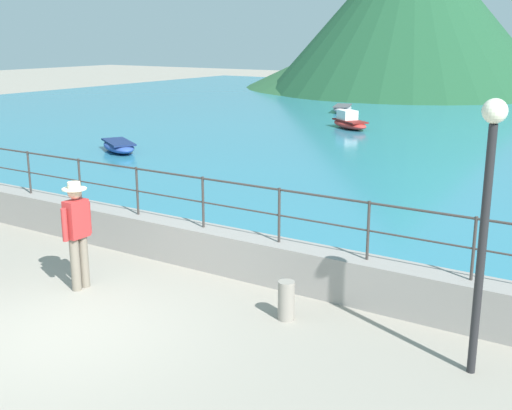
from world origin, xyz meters
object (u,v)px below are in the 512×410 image
Objects in this scene: person_walking at (77,230)px; boat_0 at (349,122)px; lamp_post at (487,196)px; boat_3 at (342,108)px; bollard at (286,300)px; boat_4 at (119,146)px.

person_walking is 0.73× the size of boat_0.
lamp_post reaches higher than boat_3.
lamp_post is 1.33× the size of boat_3.
person_walking reaches higher than boat_3.
person_walking reaches higher than bollard.
lamp_post is (5.99, 0.71, 1.22)m from person_walking.
boat_3 and boat_4 have the same top height.
boat_4 is at bearing 144.03° from bollard.
bollard is 19.56m from boat_0.
bollard is (3.36, 0.79, -0.69)m from person_walking.
boat_0 is at bearing 112.61° from bollard.
boat_4 is (-1.25, -14.95, 0.00)m from boat_3.
lamp_post reaches higher than bollard.
boat_3 is at bearing 106.31° from person_walking.
boat_0 is (-4.16, 18.84, -0.65)m from person_walking.
boat_0 is (-7.52, 18.05, 0.04)m from bollard.
boat_0 reaches higher than boat_3.
bollard reaches higher than boat_4.
boat_0 is at bearing 119.25° from lamp_post.
person_walking reaches higher than boat_0.
lamp_post reaches higher than boat_4.
boat_3 is 1.01× the size of boat_4.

